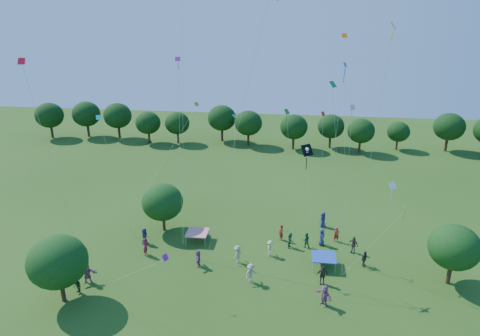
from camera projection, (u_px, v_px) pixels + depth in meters
name	position (u px, v px, depth m)	size (l,w,h in m)	color
near_tree_west	(58.00, 262.00, 34.48)	(4.81, 4.81, 5.94)	#422B19
near_tree_north	(162.00, 202.00, 46.04)	(4.46, 4.46, 5.41)	#422B19
near_tree_east	(454.00, 247.00, 36.84)	(4.37, 4.37, 5.61)	#422B19
treeline	(260.00, 123.00, 75.25)	(88.01, 8.77, 6.77)	#422B19
tent_red_stripe	(197.00, 233.00, 44.57)	(2.20, 2.20, 1.10)	red
tent_blue	(324.00, 257.00, 40.18)	(2.20, 2.20, 1.10)	#1C46B8
crowd_person_0	(144.00, 236.00, 44.20)	(0.87, 0.47, 1.76)	#1A234D
crowd_person_1	(281.00, 232.00, 44.90)	(0.66, 0.42, 1.76)	maroon
crowd_person_2	(77.00, 286.00, 36.35)	(0.76, 0.41, 1.55)	#22512C
crowd_person_3	(251.00, 273.00, 37.88)	(1.22, 0.55, 1.87)	#A79D85
crowd_person_4	(353.00, 245.00, 42.55)	(1.05, 0.48, 1.79)	#483C3A
crowd_person_5	(87.00, 273.00, 37.84)	(1.78, 0.63, 1.90)	#93567A
crowd_person_6	(322.00, 237.00, 43.94)	(0.90, 0.49, 1.83)	navy
crowd_person_7	(337.00, 235.00, 44.63)	(0.61, 0.39, 1.62)	maroon
crowd_person_8	(306.00, 240.00, 43.58)	(0.79, 0.43, 1.60)	#245538
crowd_person_9	(238.00, 254.00, 40.90)	(1.18, 0.53, 1.80)	#A29E82
crowd_person_10	(322.00, 275.00, 37.66)	(1.07, 0.49, 1.82)	#3A312E
crowd_person_11	(198.00, 258.00, 40.30)	(1.57, 0.56, 1.68)	#834C73
crowd_person_12	(323.00, 220.00, 47.66)	(0.87, 0.47, 1.76)	navy
crowd_person_13	(146.00, 247.00, 42.12)	(0.70, 0.45, 1.86)	maroon
crowd_person_14	(291.00, 240.00, 43.54)	(0.81, 0.44, 1.64)	#2A632F
crowd_person_15	(270.00, 248.00, 42.04)	(1.08, 0.49, 1.65)	beige
crowd_person_16	(364.00, 259.00, 40.32)	(0.95, 0.43, 1.62)	#392F2E
crowd_person_17	(324.00, 295.00, 34.91)	(1.78, 0.63, 1.90)	#975885
pirate_kite	(307.00, 153.00, 36.16)	(1.58, 4.59, 10.83)	black
red_high_kite	(263.00, 25.00, 30.63)	(6.36, 2.04, 25.89)	red
small_kite_0	(322.00, 152.00, 39.24)	(0.78, 0.82, 13.02)	red
small_kite_1	(345.00, 87.00, 43.24)	(1.69, 2.78, 19.38)	orange
small_kite_2	(383.00, 84.00, 33.59)	(1.15, 1.80, 20.70)	#E2F515
small_kite_3	(336.00, 138.00, 31.89)	(2.52, 1.64, 16.82)	#167B38
small_kite_4	(339.00, 116.00, 39.01)	(1.18, 1.85, 17.19)	#1779E9
small_kite_5	(179.00, 109.00, 39.82)	(0.74, 3.51, 17.52)	#771686
small_kite_6	(349.00, 154.00, 33.33)	(0.60, 0.40, 14.88)	silver
small_kite_7	(109.00, 153.00, 37.69)	(1.18, 2.84, 13.24)	#0BB1AB
small_kite_8	(41.00, 126.00, 32.13)	(3.10, 0.55, 18.33)	red
small_kite_9	(179.00, 135.00, 47.83)	(6.57, 8.61, 11.67)	orange
small_kite_10	(392.00, 224.00, 33.83)	(4.11, 1.42, 7.28)	gold
small_kite_11	(288.00, 137.00, 40.79)	(1.59, 1.68, 12.78)	#298017
small_kite_12	(183.00, 69.00, 39.12)	(0.57, 4.69, 23.13)	#1329C1
small_kite_13	(152.00, 264.00, 31.80)	(6.90, 2.41, 4.93)	#A81CA7
small_kite_14	(388.00, 195.00, 36.18)	(2.38, 2.29, 8.09)	white
small_kite_15	(235.00, 149.00, 42.71)	(1.00, 4.94, 11.71)	#0DC997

